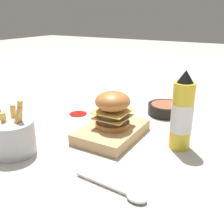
# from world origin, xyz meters

# --- Properties ---
(ground_plane) EXTENTS (6.00, 6.00, 0.00)m
(ground_plane) POSITION_xyz_m (0.00, 0.00, 0.00)
(ground_plane) COLOR #B7B2A8
(serving_board) EXTENTS (0.23, 0.16, 0.03)m
(serving_board) POSITION_xyz_m (-0.04, -0.00, 0.02)
(serving_board) COLOR tan
(serving_board) RESTS_ON ground_plane
(burger) EXTENTS (0.11, 0.11, 0.11)m
(burger) POSITION_xyz_m (-0.03, 0.00, 0.09)
(burger) COLOR #AD6B33
(burger) RESTS_ON serving_board
(ketchup_bottle) EXTENTS (0.06, 0.06, 0.23)m
(ketchup_bottle) POSITION_xyz_m (-0.00, -0.20, 0.10)
(ketchup_bottle) COLOR yellow
(ketchup_bottle) RESTS_ON ground_plane
(fries_basket) EXTENTS (0.12, 0.12, 0.15)m
(fries_basket) POSITION_xyz_m (-0.26, 0.18, 0.05)
(fries_basket) COLOR #B7B7BC
(fries_basket) RESTS_ON ground_plane
(side_bowl) EXTENTS (0.14, 0.14, 0.04)m
(side_bowl) POSITION_xyz_m (0.24, -0.08, 0.02)
(side_bowl) COLOR black
(side_bowl) RESTS_ON ground_plane
(spoon) EXTENTS (0.04, 0.19, 0.01)m
(spoon) POSITION_xyz_m (-0.27, -0.17, 0.01)
(spoon) COLOR silver
(spoon) RESTS_ON ground_plane
(ketchup_puddle) EXTENTS (0.07, 0.07, 0.00)m
(ketchup_puddle) POSITION_xyz_m (0.07, 0.21, 0.00)
(ketchup_puddle) COLOR #9E140F
(ketchup_puddle) RESTS_ON ground_plane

